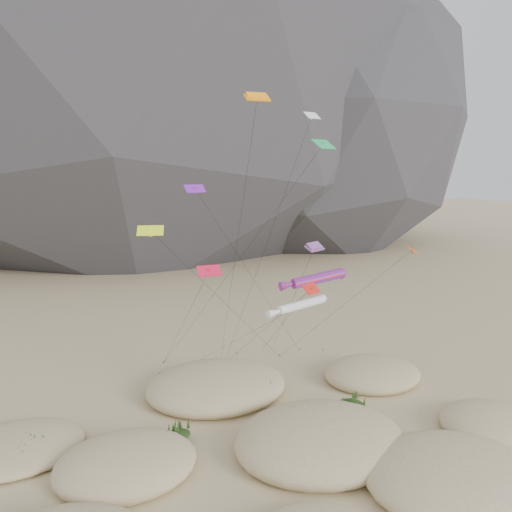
{
  "coord_description": "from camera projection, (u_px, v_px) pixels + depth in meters",
  "views": [
    {
      "loc": [
        -17.01,
        -31.52,
        23.86
      ],
      "look_at": [
        -0.36,
        12.0,
        15.26
      ],
      "focal_mm": 35.0,
      "sensor_mm": 36.0,
      "label": 1
    }
  ],
  "objects": [
    {
      "name": "ground",
      "position": [
        315.0,
        472.0,
        39.26
      ],
      "size": [
        500.0,
        500.0,
        0.0
      ],
      "primitive_type": "plane",
      "color": "#CCB789",
      "rests_on": "ground"
    },
    {
      "name": "dunes",
      "position": [
        267.0,
        447.0,
        41.36
      ],
      "size": [
        50.64,
        34.95,
        3.82
      ],
      "color": "#CCB789",
      "rests_on": "ground"
    },
    {
      "name": "dune_grass",
      "position": [
        276.0,
        446.0,
        41.41
      ],
      "size": [
        41.47,
        28.7,
        1.5
      ],
      "color": "black",
      "rests_on": "ground"
    },
    {
      "name": "kite_stakes",
      "position": [
        240.0,
        359.0,
        61.48
      ],
      "size": [
        21.26,
        4.04,
        0.3
      ],
      "color": "#3F2D1E",
      "rests_on": "ground"
    },
    {
      "name": "rainbow_tube_kite",
      "position": [
        315.0,
        279.0,
        45.5
      ],
      "size": [
        7.0,
        18.06,
        14.32
      ],
      "color": "red",
      "rests_on": "ground"
    },
    {
      "name": "white_tube_kite",
      "position": [
        299.0,
        305.0,
        44.62
      ],
      "size": [
        7.64,
        19.18,
        12.05
      ],
      "color": "silver",
      "rests_on": "ground"
    },
    {
      "name": "orange_parafoil",
      "position": [
        256.0,
        103.0,
        45.52
      ],
      "size": [
        2.37,
        13.44,
        30.32
      ],
      "color": "orange",
      "rests_on": "ground"
    },
    {
      "name": "multi_parafoil",
      "position": [
        314.0,
        248.0,
        51.42
      ],
      "size": [
        2.67,
        14.66,
        15.96
      ],
      "color": "#FA1A2E",
      "rests_on": "ground"
    },
    {
      "name": "delta_kites",
      "position": [
        282.0,
        215.0,
        48.65
      ],
      "size": [
        30.06,
        22.19,
        29.29
      ],
      "color": "silver",
      "rests_on": "ground"
    }
  ]
}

